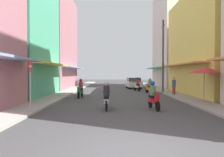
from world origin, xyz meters
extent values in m
plane|color=#424244|center=(0.00, 18.97, 0.00)|extent=(101.09, 101.09, 0.00)
cube|color=#ADA89E|center=(-5.26, 18.97, 0.06)|extent=(1.76, 53.95, 0.12)
cube|color=#9E9991|center=(5.26, 18.97, 0.06)|extent=(1.76, 53.95, 0.12)
cube|color=#4CB28C|center=(-9.14, 13.73, 5.12)|extent=(6.00, 8.40, 10.25)
cube|color=#EFD159|center=(-5.64, 13.73, 2.80)|extent=(1.10, 7.56, 0.12)
cube|color=#B7727F|center=(-9.14, 24.31, 6.27)|extent=(6.00, 11.91, 12.54)
cube|color=#8CA5CC|center=(-5.64, 24.31, 2.80)|extent=(1.10, 10.72, 0.12)
cube|color=#EFD159|center=(9.14, 14.93, 4.66)|extent=(6.00, 11.91, 9.32)
cube|color=#D88C4C|center=(5.64, 14.93, 2.80)|extent=(1.10, 10.72, 0.12)
cube|color=silver|center=(9.14, 26.55, 6.85)|extent=(6.00, 9.65, 13.70)
cube|color=#4CB28C|center=(5.64, 26.55, 2.80)|extent=(1.10, 8.69, 0.12)
cylinder|color=black|center=(3.01, 17.19, 0.28)|extent=(0.19, 0.56, 0.56)
cylinder|color=black|center=(3.27, 15.97, 0.28)|extent=(0.19, 0.56, 0.56)
cube|color=orange|center=(3.15, 16.53, 0.50)|extent=(0.48, 1.04, 0.24)
cube|color=black|center=(3.19, 16.33, 0.70)|extent=(0.39, 0.61, 0.14)
cylinder|color=orange|center=(3.04, 17.07, 0.70)|extent=(0.28, 0.28, 0.45)
cylinder|color=black|center=(3.04, 17.07, 0.95)|extent=(0.54, 0.14, 0.03)
cylinder|color=#598C59|center=(3.18, 16.38, 1.05)|extent=(0.34, 0.34, 0.55)
sphere|color=#B2B2B7|center=(3.18, 16.38, 1.45)|extent=(0.26, 0.26, 0.26)
cylinder|color=black|center=(1.85, 6.12, 0.28)|extent=(0.16, 0.57, 0.56)
cylinder|color=black|center=(1.67, 7.36, 0.28)|extent=(0.16, 0.57, 0.56)
cube|color=red|center=(1.76, 6.79, 0.50)|extent=(0.42, 1.03, 0.24)
cube|color=black|center=(1.73, 6.99, 0.70)|extent=(0.36, 0.59, 0.14)
cylinder|color=red|center=(1.84, 6.24, 0.70)|extent=(0.28, 0.28, 0.45)
cylinder|color=black|center=(1.84, 6.24, 0.95)|extent=(0.55, 0.11, 0.03)
cylinder|color=#598C59|center=(1.73, 6.94, 1.05)|extent=(0.34, 0.34, 0.55)
sphere|color=#1E38B7|center=(1.73, 6.94, 1.45)|extent=(0.26, 0.26, 0.26)
cylinder|color=black|center=(-0.86, 7.41, 0.28)|extent=(0.08, 0.56, 0.56)
cylinder|color=black|center=(-0.87, 6.16, 0.28)|extent=(0.08, 0.56, 0.56)
cube|color=#B2B2B7|center=(-0.87, 6.73, 0.50)|extent=(0.29, 1.00, 0.24)
cube|color=black|center=(-0.87, 6.53, 0.70)|extent=(0.28, 0.56, 0.14)
cylinder|color=#B2B2B7|center=(-0.86, 7.28, 0.70)|extent=(0.28, 0.28, 0.45)
cylinder|color=black|center=(-0.86, 7.28, 0.95)|extent=(0.55, 0.03, 0.03)
cylinder|color=#262628|center=(-0.87, 6.58, 1.05)|extent=(0.34, 0.34, 0.55)
sphere|color=#B2B2B7|center=(-0.87, 6.58, 1.45)|extent=(0.26, 0.26, 0.26)
cylinder|color=black|center=(2.16, 20.63, 0.28)|extent=(0.22, 0.56, 0.56)
cylinder|color=black|center=(2.48, 19.42, 0.28)|extent=(0.22, 0.56, 0.56)
cube|color=silver|center=(2.33, 19.97, 0.50)|extent=(0.53, 1.04, 0.24)
cube|color=black|center=(2.39, 19.78, 0.70)|extent=(0.41, 0.61, 0.14)
cylinder|color=silver|center=(2.19, 20.50, 0.70)|extent=(0.28, 0.28, 0.45)
cylinder|color=black|center=(2.19, 20.50, 0.95)|extent=(0.54, 0.17, 0.03)
cylinder|color=#99333F|center=(2.37, 19.83, 1.05)|extent=(0.34, 0.34, 0.55)
sphere|color=#1E38B7|center=(2.37, 19.83, 1.45)|extent=(0.26, 0.26, 0.26)
cylinder|color=black|center=(-3.22, 12.00, 0.28)|extent=(0.12, 0.56, 0.56)
cylinder|color=black|center=(-3.12, 13.25, 0.28)|extent=(0.12, 0.56, 0.56)
cube|color=#197233|center=(-3.16, 12.67, 0.50)|extent=(0.36, 1.02, 0.24)
cube|color=black|center=(-3.15, 12.87, 0.70)|extent=(0.32, 0.58, 0.14)
cylinder|color=#197233|center=(-3.21, 12.13, 0.70)|extent=(0.28, 0.28, 0.45)
cylinder|color=black|center=(-3.21, 12.13, 0.95)|extent=(0.55, 0.07, 0.03)
cylinder|color=#99333F|center=(-3.15, 12.82, 1.05)|extent=(0.34, 0.34, 0.55)
sphere|color=red|center=(-3.15, 12.82, 1.45)|extent=(0.26, 0.26, 0.26)
cube|color=silver|center=(2.34, 24.50, 0.60)|extent=(2.01, 4.20, 0.70)
cube|color=#333D47|center=(2.35, 24.35, 1.15)|extent=(1.73, 2.20, 0.60)
cylinder|color=black|center=(1.52, 25.70, 0.32)|extent=(0.22, 0.65, 0.64)
cylinder|color=black|center=(3.01, 25.79, 0.32)|extent=(0.22, 0.65, 0.64)
cylinder|color=black|center=(1.67, 23.20, 0.32)|extent=(0.22, 0.65, 0.64)
cylinder|color=black|center=(3.17, 23.30, 0.32)|extent=(0.22, 0.65, 0.64)
cylinder|color=#99333F|center=(5.02, 14.47, 0.39)|extent=(0.28, 0.28, 0.78)
cylinder|color=#334C8C|center=(5.02, 14.47, 1.12)|extent=(0.34, 0.34, 0.66)
sphere|color=tan|center=(5.02, 14.47, 1.59)|extent=(0.22, 0.22, 0.22)
cylinder|color=#99999E|center=(5.48, 8.96, 1.15)|extent=(0.05, 0.05, 2.29)
cone|color=#BF3333|center=(5.48, 8.96, 2.24)|extent=(2.34, 2.34, 0.45)
cylinder|color=#4C4C4F|center=(4.63, 17.11, 3.72)|extent=(0.20, 0.20, 7.44)
cylinder|color=#3F382D|center=(4.63, 17.11, 6.84)|extent=(0.08, 1.20, 0.08)
cylinder|color=gray|center=(-4.53, 5.16, 1.30)|extent=(0.07, 0.07, 2.60)
cylinder|color=red|center=(-4.53, 5.16, 2.35)|extent=(0.02, 0.60, 0.60)
cube|color=white|center=(-4.53, 5.16, 2.35)|extent=(0.03, 0.40, 0.10)
camera|label=1|loc=(-0.56, -5.67, 2.00)|focal=35.89mm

